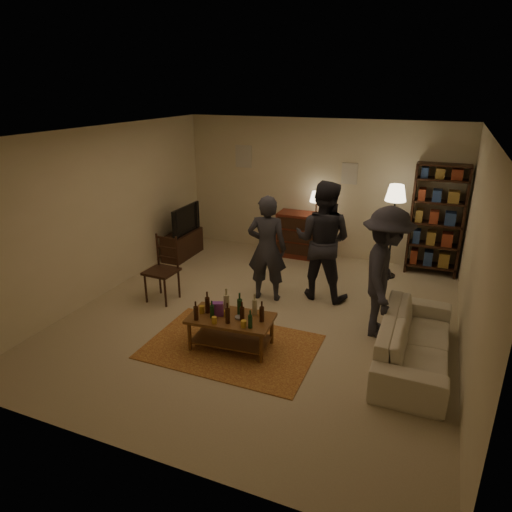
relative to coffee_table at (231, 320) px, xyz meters
The scene contains 13 objects.
floor 1.03m from the coffee_table, 86.05° to the left, with size 6.00×6.00×0.00m, color #C6B793.
room_shell 4.21m from the coffee_table, 98.45° to the left, with size 6.00×6.00×6.00m.
rug 0.39m from the coffee_table, ahead, with size 2.20×1.50×0.01m, color brown.
coffee_table is the anchor object (origin of this frame).
dining_chair 1.89m from the coffee_table, 150.08° to the left, with size 0.49×0.49×1.07m.
tv_stand 3.63m from the coffee_table, 130.92° to the left, with size 0.40×1.00×1.06m.
dresser 3.66m from the coffee_table, 91.99° to the left, with size 1.00×0.50×1.36m.
bookshelf 4.43m from the coffee_table, 58.18° to the left, with size 0.90×0.34×2.02m.
floor_lamp 3.78m from the coffee_table, 63.71° to the left, with size 0.36×0.36×1.69m.
sofa 2.33m from the coffee_table, 13.52° to the left, with size 2.08×0.81×0.61m, color beige.
person_left 1.65m from the coffee_table, 93.79° to the left, with size 0.63×0.41×1.72m, color #292A31.
person_right 2.17m from the coffee_table, 70.91° to the left, with size 0.94×0.73×1.93m, color #222228.
person_by_sofa 2.16m from the coffee_table, 32.51° to the left, with size 1.18×0.68×1.82m, color #292931.
Camera 1 is at (2.25, -5.70, 3.29)m, focal length 32.00 mm.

